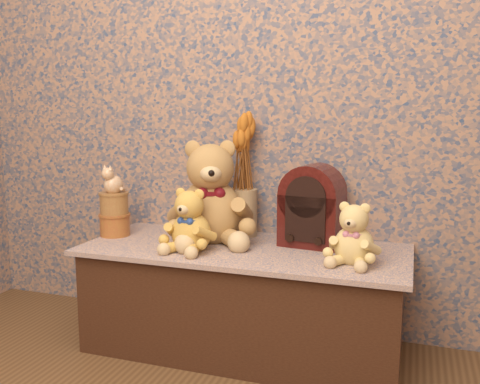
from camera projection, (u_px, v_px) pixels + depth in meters
The scene contains 10 objects.
display_shelf at pixel (244, 298), 2.18m from camera, with size 1.35×0.59×0.45m, color #3C497A.
teddy_large at pixel (210, 187), 2.23m from camera, with size 0.37×0.44×0.47m, color #A57C40, non-canonical shape.
teddy_medium at pixel (191, 217), 2.09m from camera, with size 0.22×0.26×0.27m, color #BA7E34, non-canonical shape.
teddy_small at pixel (354, 231), 1.90m from camera, with size 0.20×0.23×0.25m, color tan, non-canonical shape.
cathedral_radio at pixel (312, 205), 2.16m from camera, with size 0.25×0.18×0.34m, color #360C09, non-canonical shape.
ceramic_vase at pixel (243, 212), 2.34m from camera, with size 0.13×0.13×0.21m, color tan.
dried_stalks at pixel (243, 145), 2.29m from camera, with size 0.21×0.21×0.40m, color #C3681F, non-canonical shape.
biscuit_tin_lower at pixel (115, 225), 2.35m from camera, with size 0.13×0.13×0.10m, color #B58B35.
biscuit_tin_upper at pixel (114, 204), 2.33m from camera, with size 0.13×0.13×0.10m, color tan.
cat_figurine at pixel (113, 179), 2.31m from camera, with size 0.10×0.11×0.13m, color silver, non-canonical shape.
Camera 1 is at (0.66, -0.76, 1.00)m, focal length 38.58 mm.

